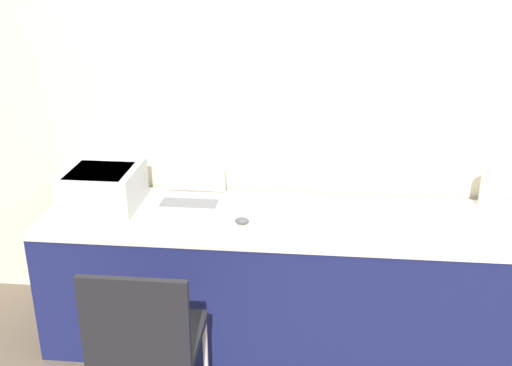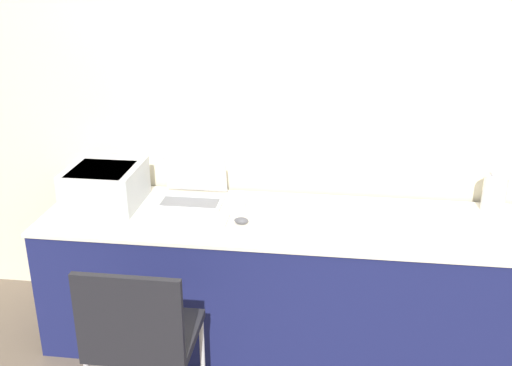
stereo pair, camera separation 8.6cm
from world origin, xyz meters
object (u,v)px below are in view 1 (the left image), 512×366
object	(u,v)px
coffee_cup	(236,204)
laptop_left	(191,193)
printer	(103,186)
chair	(145,335)
external_keyboard	(186,220)
metal_pitcher	(492,189)
mouse	(242,221)

from	to	relation	value
coffee_cup	laptop_left	bearing A→B (deg)	153.80
coffee_cup	printer	bearing A→B (deg)	177.84
chair	external_keyboard	bearing A→B (deg)	86.61
laptop_left	metal_pitcher	distance (m)	1.65
printer	chair	xyz separation A→B (m)	(0.45, -0.85, -0.33)
printer	external_keyboard	xyz separation A→B (m)	(0.49, -0.16, -0.11)
metal_pitcher	printer	bearing A→B (deg)	-174.99
laptop_left	external_keyboard	world-z (taller)	laptop_left
mouse	printer	bearing A→B (deg)	168.71
printer	coffee_cup	bearing A→B (deg)	-2.16
external_keyboard	chair	xyz separation A→B (m)	(-0.04, -0.69, -0.22)
chair	coffee_cup	bearing A→B (deg)	70.59
external_keyboard	coffee_cup	xyz separation A→B (m)	(0.25, 0.13, 0.04)
printer	metal_pitcher	xyz separation A→B (m)	(2.11, 0.18, -0.01)
coffee_cup	metal_pitcher	world-z (taller)	metal_pitcher
external_keyboard	printer	bearing A→B (deg)	162.07
laptop_left	chair	size ratio (longest dim) A/B	0.41
chair	printer	bearing A→B (deg)	117.60
laptop_left	mouse	world-z (taller)	laptop_left
printer	chair	world-z (taller)	printer
mouse	chair	size ratio (longest dim) A/B	0.09
mouse	metal_pitcher	world-z (taller)	metal_pitcher
printer	external_keyboard	world-z (taller)	printer
printer	external_keyboard	size ratio (longest dim) A/B	0.91
coffee_cup	metal_pitcher	xyz separation A→B (m)	(1.37, 0.21, 0.06)
coffee_cup	metal_pitcher	distance (m)	1.39
mouse	external_keyboard	bearing A→B (deg)	-179.72
printer	mouse	size ratio (longest dim) A/B	5.34
printer	coffee_cup	distance (m)	0.74
coffee_cup	chair	bearing A→B (deg)	-109.41
external_keyboard	mouse	distance (m)	0.30
metal_pitcher	external_keyboard	bearing A→B (deg)	-168.08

